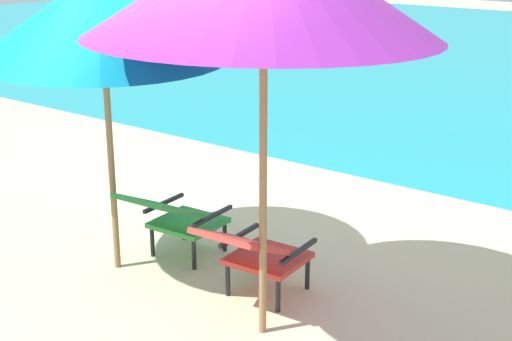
# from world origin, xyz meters

# --- Properties ---
(ground_plane) EXTENTS (40.00, 40.00, 0.00)m
(ground_plane) POSITION_xyz_m (0.00, 4.00, 0.00)
(ground_plane) COLOR beige
(lounge_chair_left) EXTENTS (0.59, 0.91, 0.68)m
(lounge_chair_left) POSITION_xyz_m (-0.46, 0.09, 0.40)
(lounge_chair_left) COLOR #338E3D
(lounge_chair_left) RESTS_ON ground_plane
(lounge_chair_right) EXTENTS (0.59, 0.91, 0.68)m
(lounge_chair_right) POSITION_xyz_m (0.48, -0.06, 0.40)
(lounge_chair_right) COLOR red
(lounge_chair_right) RESTS_ON ground_plane
(beach_umbrella_left) EXTENTS (2.60, 2.59, 2.37)m
(beach_umbrella_left) POSITION_xyz_m (-0.76, -0.27, 2.02)
(beach_umbrella_left) COLOR olive
(beach_umbrella_left) RESTS_ON ground_plane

